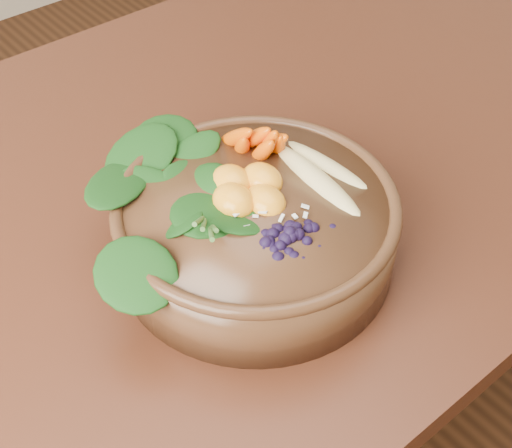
% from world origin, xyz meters
% --- Properties ---
extents(ground, '(4.00, 4.00, 0.00)m').
position_xyz_m(ground, '(0.00, 0.00, 0.00)').
color(ground, '#381E0F').
rests_on(ground, ground).
extents(dining_table, '(1.60, 0.90, 0.75)m').
position_xyz_m(dining_table, '(0.00, 0.00, 0.66)').
color(dining_table, '#331C0C').
rests_on(dining_table, ground).
extents(stoneware_bowl, '(0.37, 0.37, 0.09)m').
position_xyz_m(stoneware_bowl, '(-0.23, -0.16, 0.79)').
color(stoneware_bowl, '#50321F').
rests_on(stoneware_bowl, dining_table).
extents(kale_heap, '(0.24, 0.22, 0.05)m').
position_xyz_m(kale_heap, '(-0.28, -0.09, 0.86)').
color(kale_heap, '#174514').
rests_on(kale_heap, stoneware_bowl).
extents(carrot_cluster, '(0.08, 0.08, 0.09)m').
position_xyz_m(carrot_cluster, '(-0.17, -0.08, 0.88)').
color(carrot_cluster, '#E45600').
rests_on(carrot_cluster, stoneware_bowl).
extents(banana_halves, '(0.07, 0.18, 0.03)m').
position_xyz_m(banana_halves, '(-0.14, -0.17, 0.85)').
color(banana_halves, '#E0CC84').
rests_on(banana_halves, stoneware_bowl).
extents(mandarin_cluster, '(0.11, 0.11, 0.04)m').
position_xyz_m(mandarin_cluster, '(-0.23, -0.14, 0.86)').
color(mandarin_cluster, orange).
rests_on(mandarin_cluster, stoneware_bowl).
extents(blueberry_pile, '(0.16, 0.13, 0.05)m').
position_xyz_m(blueberry_pile, '(-0.24, -0.23, 0.86)').
color(blueberry_pile, black).
rests_on(blueberry_pile, stoneware_bowl).
extents(coconut_flakes, '(0.11, 0.09, 0.01)m').
position_xyz_m(coconut_flakes, '(-0.23, -0.19, 0.84)').
color(coconut_flakes, white).
rests_on(coconut_flakes, stoneware_bowl).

